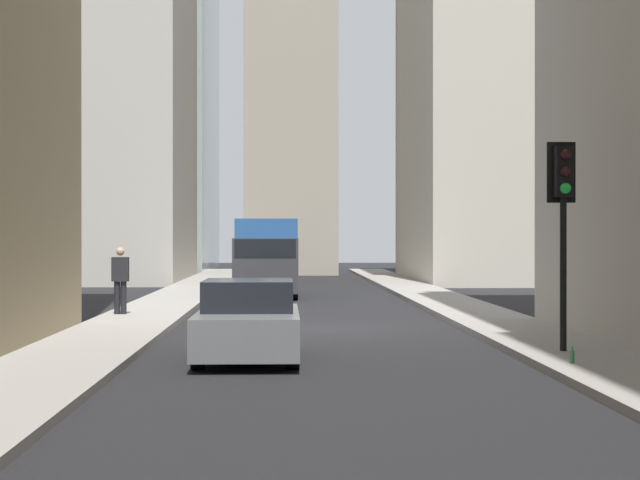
% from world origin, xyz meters
% --- Properties ---
extents(ground_plane, '(135.00, 135.00, 0.00)m').
position_xyz_m(ground_plane, '(0.00, 0.00, 0.00)').
color(ground_plane, black).
extents(sidewalk_right, '(90.00, 2.20, 0.14)m').
position_xyz_m(sidewalk_right, '(0.00, 4.50, 0.07)').
color(sidewalk_right, gray).
rests_on(sidewalk_right, ground_plane).
extents(sidewalk_left, '(90.00, 2.20, 0.14)m').
position_xyz_m(sidewalk_left, '(0.00, -4.50, 0.07)').
color(sidewalk_left, gray).
rests_on(sidewalk_left, ground_plane).
extents(building_left_far, '(15.90, 10.50, 26.99)m').
position_xyz_m(building_left_far, '(28.84, -10.59, 13.51)').
color(building_left_far, beige).
rests_on(building_left_far, ground_plane).
extents(delivery_truck, '(6.46, 2.25, 2.84)m').
position_xyz_m(delivery_truck, '(14.57, 1.40, 1.46)').
color(delivery_truck, '#285699').
rests_on(delivery_truck, ground_plane).
extents(hatchback_grey, '(4.30, 1.78, 1.42)m').
position_xyz_m(hatchback_grey, '(-6.54, 1.40, 0.66)').
color(hatchback_grey, slate).
rests_on(hatchback_grey, ground_plane).
extents(traffic_light_foreground, '(0.43, 0.52, 3.77)m').
position_xyz_m(traffic_light_foreground, '(-6.50, -4.25, 2.90)').
color(traffic_light_foreground, black).
rests_on(traffic_light_foreground, sidewalk_left).
extents(pedestrian, '(0.26, 0.44, 1.77)m').
position_xyz_m(pedestrian, '(3.32, 5.11, 1.11)').
color(pedestrian, black).
rests_on(pedestrian, sidewalk_right).
extents(discarded_bottle, '(0.07, 0.07, 0.27)m').
position_xyz_m(discarded_bottle, '(-8.45, -3.90, 0.25)').
color(discarded_bottle, '#236033').
rests_on(discarded_bottle, sidewalk_left).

